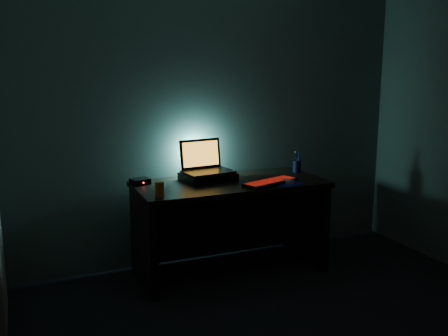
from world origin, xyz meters
The scene contains 10 objects.
room centered at (0.00, 0.00, 1.25)m, with size 3.50×4.00×2.50m.
desk centered at (0.00, 1.67, 0.49)m, with size 1.50×0.70×0.75m.
riser centered at (-0.14, 1.73, 0.78)m, with size 0.40×0.30×0.06m, color black.
laptop centered at (-0.15, 1.78, 0.87)m, with size 0.41×0.33×0.26m.
keyboard centered at (0.25, 1.42, 0.76)m, with size 0.50×0.30×0.03m.
mousepad centered at (0.39, 1.38, 0.75)m, with size 0.22×0.20×0.00m, color navy.
mouse centered at (0.39, 1.38, 0.77)m, with size 0.05×0.09×0.03m, color #9C9DA1.
pen_cup centered at (0.68, 1.74, 0.80)m, with size 0.07×0.07×0.10m, color black.
juice_glass centered at (-0.64, 1.38, 0.80)m, with size 0.06×0.06×0.11m, color #D2600B.
router centered at (-0.68, 1.80, 0.77)m, with size 0.16×0.14×0.05m.
Camera 1 is at (-1.53, -1.91, 1.63)m, focal length 40.00 mm.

